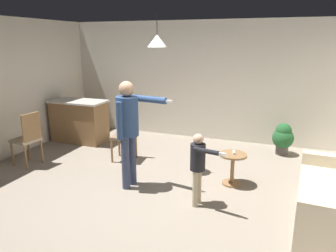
# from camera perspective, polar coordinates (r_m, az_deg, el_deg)

# --- Properties ---
(ground) EXTENTS (7.68, 7.68, 0.00)m
(ground) POSITION_cam_1_polar(r_m,az_deg,el_deg) (4.93, -4.75, -12.15)
(ground) COLOR gray
(wall_back) EXTENTS (6.40, 0.10, 2.70)m
(wall_back) POSITION_cam_1_polar(r_m,az_deg,el_deg) (7.46, 5.55, 8.10)
(wall_back) COLOR silver
(wall_back) RESTS_ON ground
(kitchen_counter) EXTENTS (1.26, 0.66, 0.95)m
(kitchen_counter) POSITION_cam_1_polar(r_m,az_deg,el_deg) (7.52, -15.65, 0.90)
(kitchen_counter) COLOR olive
(kitchen_counter) RESTS_ON ground
(side_table_by_couch) EXTENTS (0.44, 0.44, 0.52)m
(side_table_by_couch) POSITION_cam_1_polar(r_m,az_deg,el_deg) (5.21, 11.53, -6.93)
(side_table_by_couch) COLOR olive
(side_table_by_couch) RESTS_ON ground
(person_adult) EXTENTS (0.85, 0.48, 1.68)m
(person_adult) POSITION_cam_1_polar(r_m,az_deg,el_deg) (4.85, -7.14, 0.52)
(person_adult) COLOR #384260
(person_adult) RESTS_ON ground
(person_child) EXTENTS (0.52, 0.37, 1.05)m
(person_child) POSITION_cam_1_polar(r_m,az_deg,el_deg) (4.38, 5.47, -6.42)
(person_child) COLOR tan
(person_child) RESTS_ON ground
(dining_chair_by_counter) EXTENTS (0.46, 0.46, 1.00)m
(dining_chair_by_counter) POSITION_cam_1_polar(r_m,az_deg,el_deg) (6.18, -7.72, -1.05)
(dining_chair_by_counter) COLOR olive
(dining_chair_by_counter) RESTS_ON ground
(dining_chair_near_wall) EXTENTS (0.47, 0.47, 1.00)m
(dining_chair_near_wall) POSITION_cam_1_polar(r_m,az_deg,el_deg) (6.35, -23.84, -1.80)
(dining_chair_near_wall) COLOR olive
(dining_chair_near_wall) RESTS_ON ground
(potted_plant_corner) EXTENTS (0.42, 0.42, 0.65)m
(potted_plant_corner) POSITION_cam_1_polar(r_m,az_deg,el_deg) (6.83, 19.97, -1.92)
(potted_plant_corner) COLOR #4C4742
(potted_plant_corner) RESTS_ON ground
(spare_remote_on_table) EXTENTS (0.06, 0.13, 0.04)m
(spare_remote_on_table) POSITION_cam_1_polar(r_m,az_deg,el_deg) (5.15, 11.77, -4.68)
(spare_remote_on_table) COLOR white
(spare_remote_on_table) RESTS_ON side_table_by_couch
(ceiling_light_pendant) EXTENTS (0.32, 0.32, 0.55)m
(ceiling_light_pendant) POSITION_cam_1_polar(r_m,az_deg,el_deg) (5.30, -1.98, 15.08)
(ceiling_light_pendant) COLOR silver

